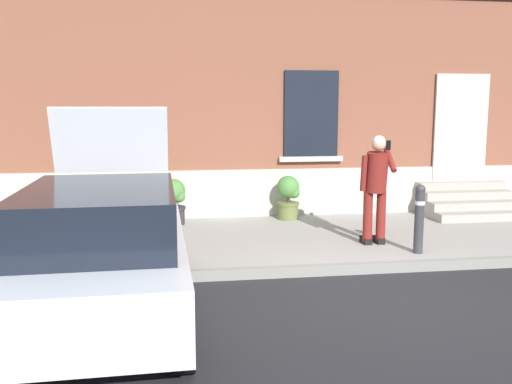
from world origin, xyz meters
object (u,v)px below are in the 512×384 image
planter_olive (289,196)px  person_on_phone (376,183)px  hatchback_car_white (103,249)px  bollard_near_person (419,216)px  planter_charcoal (174,200)px  planter_terracotta (48,205)px

planter_olive → person_on_phone: bearing=-66.9°
hatchback_car_white → bollard_near_person: 4.71m
bollard_near_person → planter_olive: size_ratio=1.22×
person_on_phone → bollard_near_person: bearing=-60.9°
hatchback_car_white → person_on_phone: 4.57m
hatchback_car_white → planter_charcoal: (0.78, 4.33, -0.19)m
planter_terracotta → planter_charcoal: (2.22, 0.22, 0.00)m
person_on_phone → planter_terracotta: (-5.38, 1.84, -0.55)m
person_on_phone → hatchback_car_white: bearing=-158.1°
hatchback_car_white → planter_terracotta: bearing=109.2°
planter_terracotta → planter_olive: size_ratio=1.00×
person_on_phone → planter_olive: person_on_phone is taller
hatchback_car_white → bollard_near_person: size_ratio=3.93×
planter_charcoal → person_on_phone: bearing=-33.1°
hatchback_car_white → planter_olive: size_ratio=4.77×
planter_olive → planter_charcoal: bearing=-176.1°
hatchback_car_white → planter_charcoal: 4.41m
planter_olive → hatchback_car_white: bearing=-123.8°
bollard_near_person → planter_terracotta: 6.34m
hatchback_car_white → person_on_phone: size_ratio=2.35×
planter_charcoal → hatchback_car_white: bearing=-100.3°
hatchback_car_white → planter_terracotta: size_ratio=4.77×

